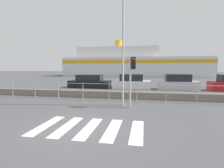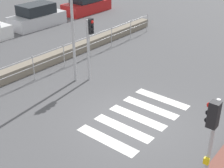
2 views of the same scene
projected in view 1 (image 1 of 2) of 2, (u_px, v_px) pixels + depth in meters
name	position (u px, v px, depth m)	size (l,w,h in m)	color
ground_plane	(80.00, 127.00, 6.72)	(160.00, 160.00, 0.00)	#4C4C4F
crosswalk	(89.00, 128.00, 6.65)	(4.05, 2.40, 0.01)	silver
seawall	(111.00, 95.00, 13.00)	(21.14, 0.55, 0.52)	slate
harbor_fence	(109.00, 89.00, 12.09)	(19.07, 0.04, 1.21)	#B2B2B5
traffic_light_far	(132.00, 71.00, 9.72)	(0.34, 0.32, 2.87)	#B2B2B5
streetlamp	(123.00, 34.00, 9.84)	(0.32, 1.19, 6.84)	#B2B2B5
ferry_boat	(131.00, 64.00, 43.01)	(33.99, 8.88, 8.80)	silver
parked_car_black	(90.00, 82.00, 19.41)	(4.59, 1.74, 1.46)	black
parked_car_white	(132.00, 82.00, 18.56)	(3.96, 1.85, 1.55)	silver
parked_car_silver	(178.00, 83.00, 17.71)	(3.97, 1.82, 1.59)	#BCBCC1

